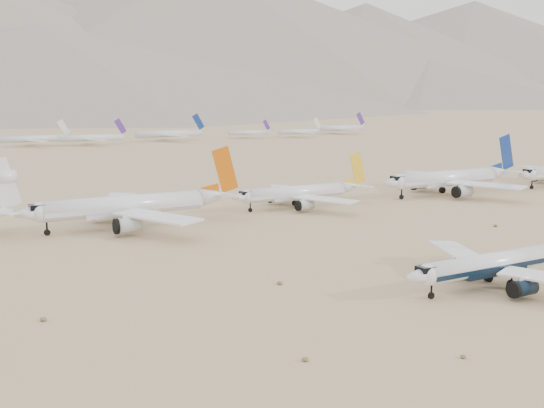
# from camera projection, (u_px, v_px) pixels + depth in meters

# --- Properties ---
(ground) EXTENTS (7000.00, 7000.00, 0.00)m
(ground) POSITION_uv_depth(u_px,v_px,m) (478.00, 280.00, 114.77)
(ground) COLOR #987C58
(ground) RESTS_ON ground
(main_airliner) EXTENTS (39.10, 38.19, 13.80)m
(main_airliner) POSITION_uv_depth(u_px,v_px,m) (503.00, 262.00, 111.45)
(main_airliner) COLOR silver
(main_airliner) RESTS_ON ground
(row2_navy_widebody) EXTENTS (50.29, 49.17, 17.89)m
(row2_navy_widebody) POSITION_uv_depth(u_px,v_px,m) (452.00, 178.00, 209.38)
(row2_navy_widebody) COLOR silver
(row2_navy_widebody) RESTS_ON ground
(row2_gold_tail) EXTENTS (40.47, 39.58, 14.41)m
(row2_gold_tail) POSITION_uv_depth(u_px,v_px,m) (302.00, 193.00, 186.38)
(row2_gold_tail) COLOR silver
(row2_gold_tail) RESTS_ON ground
(row2_orange_tail) EXTENTS (50.74, 49.64, 18.10)m
(row2_orange_tail) POSITION_uv_depth(u_px,v_px,m) (134.00, 205.00, 159.10)
(row2_orange_tail) COLOR silver
(row2_orange_tail) RESTS_ON ground
(distant_storage_row) EXTENTS (516.33, 52.93, 14.91)m
(distant_storage_row) POSITION_uv_depth(u_px,v_px,m) (14.00, 140.00, 385.19)
(distant_storage_row) COLOR silver
(distant_storage_row) RESTS_ON ground
(foothills) EXTENTS (4637.50, 1395.00, 155.00)m
(foothills) POSITION_uv_depth(u_px,v_px,m) (244.00, 72.00, 1303.58)
(foothills) COLOR slate
(foothills) RESTS_ON ground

